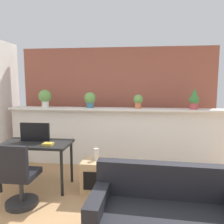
% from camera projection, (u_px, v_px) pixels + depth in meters
% --- Properties ---
extents(ground_plane, '(12.00, 12.00, 0.00)m').
position_uv_depth(ground_plane, '(96.00, 222.00, 2.75)').
color(ground_plane, tan).
extents(divider_wall, '(4.36, 0.16, 1.16)m').
position_uv_depth(divider_wall, '(114.00, 138.00, 4.65)').
color(divider_wall, white).
rests_on(divider_wall, ground).
extents(plant_shelf, '(4.36, 0.34, 0.04)m').
position_uv_depth(plant_shelf, '(114.00, 109.00, 4.54)').
color(plant_shelf, white).
rests_on(plant_shelf, divider_wall).
extents(brick_wall_behind, '(4.36, 0.10, 2.50)m').
position_uv_depth(brick_wall_behind, '(117.00, 103.00, 5.16)').
color(brick_wall_behind, '#9E5442').
rests_on(brick_wall_behind, ground).
extents(potted_plant_0, '(0.27, 0.27, 0.37)m').
position_uv_depth(potted_plant_0, '(45.00, 97.00, 4.71)').
color(potted_plant_0, silver).
rests_on(potted_plant_0, plant_shelf).
extents(potted_plant_1, '(0.24, 0.24, 0.32)m').
position_uv_depth(potted_plant_1, '(90.00, 99.00, 4.58)').
color(potted_plant_1, '#386B84').
rests_on(potted_plant_1, plant_shelf).
extents(potted_plant_2, '(0.19, 0.19, 0.28)m').
position_uv_depth(potted_plant_2, '(138.00, 101.00, 4.45)').
color(potted_plant_2, '#C66B42').
rests_on(potted_plant_2, plant_shelf).
extents(potted_plant_3, '(0.19, 0.19, 0.41)m').
position_uv_depth(potted_plant_3, '(194.00, 99.00, 4.30)').
color(potted_plant_3, '#B7474C').
rests_on(potted_plant_3, plant_shelf).
extents(desk, '(1.10, 0.60, 0.75)m').
position_uv_depth(desk, '(37.00, 148.00, 3.64)').
color(desk, black).
rests_on(desk, ground).
extents(tv_monitor, '(0.49, 0.04, 0.31)m').
position_uv_depth(tv_monitor, '(35.00, 132.00, 3.69)').
color(tv_monitor, black).
rests_on(tv_monitor, desk).
extents(office_chair, '(0.45, 0.45, 0.91)m').
position_uv_depth(office_chair, '(18.00, 180.00, 3.04)').
color(office_chair, '#262628').
rests_on(office_chair, ground).
extents(side_cube_shelf, '(0.40, 0.41, 0.50)m').
position_uv_depth(side_cube_shelf, '(95.00, 176.00, 3.54)').
color(side_cube_shelf, tan).
rests_on(side_cube_shelf, ground).
extents(vase_on_shelf, '(0.08, 0.08, 0.18)m').
position_uv_depth(vase_on_shelf, '(96.00, 154.00, 3.54)').
color(vase_on_shelf, silver).
rests_on(vase_on_shelf, side_cube_shelf).
extents(book_on_desk, '(0.15, 0.13, 0.04)m').
position_uv_depth(book_on_desk, '(48.00, 144.00, 3.46)').
color(book_on_desk, gold).
rests_on(book_on_desk, desk).
extents(couch, '(1.60, 0.84, 0.80)m').
position_uv_depth(couch, '(165.00, 219.00, 2.35)').
color(couch, black).
rests_on(couch, ground).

